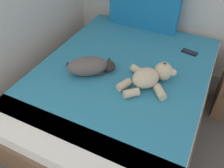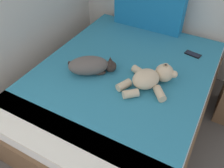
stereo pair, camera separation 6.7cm
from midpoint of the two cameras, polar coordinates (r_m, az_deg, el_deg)
The scene contains 5 objects.
bed at distance 2.22m, azimuth 3.08°, elevation -2.52°, with size 1.48×1.93×0.53m.
patterned_cushion at distance 2.65m, azimuth 9.75°, elevation 18.27°, with size 0.76×0.14×0.50m.
cat at distance 2.00m, azimuth -4.25°, elevation 4.46°, with size 0.43×0.35×0.15m.
teddy_bear at distance 1.90m, azimuth 10.47°, elevation 1.47°, with size 0.40×0.48×0.16m.
cell_phone at distance 2.39m, azimuth 19.82°, elevation 6.81°, with size 0.16×0.10×0.01m.
Camera 2 is at (1.70, 1.43, 1.80)m, focal length 37.63 mm.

